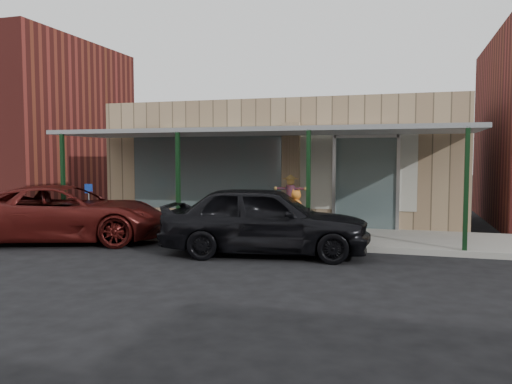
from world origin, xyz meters
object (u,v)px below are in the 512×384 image
(barrel_pumpkin, at_px, (120,218))
(handicap_sign, at_px, (89,200))
(car_maroon, at_px, (66,214))
(barrel_scarecrow, at_px, (290,211))
(parked_sedan, at_px, (265,220))

(barrel_pumpkin, relative_size, handicap_sign, 0.59)
(barrel_pumpkin, height_order, car_maroon, car_maroon)
(barrel_scarecrow, distance_m, car_maroon, 6.37)
(handicap_sign, bearing_deg, barrel_pumpkin, 44.15)
(barrel_pumpkin, bearing_deg, barrel_scarecrow, 10.67)
(barrel_scarecrow, height_order, barrel_pumpkin, barrel_scarecrow)
(handicap_sign, distance_m, car_maroon, 1.43)
(barrel_scarecrow, bearing_deg, parked_sedan, -73.76)
(barrel_scarecrow, relative_size, handicap_sign, 1.22)
(handicap_sign, bearing_deg, parked_sedan, -9.58)
(barrel_scarecrow, xyz_separation_m, handicap_sign, (-5.88, -1.54, 0.32))
(parked_sedan, height_order, car_maroon, parked_sedan)
(handicap_sign, bearing_deg, car_maroon, -75.21)
(handicap_sign, xyz_separation_m, car_maroon, (0.23, -1.39, -0.25))
(barrel_pumpkin, xyz_separation_m, parked_sedan, (5.27, -2.17, 0.40))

